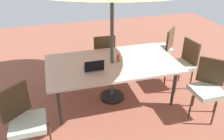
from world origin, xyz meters
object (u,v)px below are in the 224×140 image
Objects in this scene: chair_west at (183,62)px; dining_table at (112,65)px; chair_south at (103,53)px; cup at (118,58)px; chair_southwest at (163,47)px; laptop at (94,68)px; chair_northeast at (24,118)px; chair_northwest at (208,86)px.

dining_table is at bearing -95.30° from chair_west.
dining_table is 2.32× the size of chair_south.
chair_southwest is at bearing -148.24° from cup.
laptop reaches higher than cup.
dining_table is 0.16m from cup.
chair_northeast reaches higher than cup.
chair_west is 1.00× the size of chair_northeast.
chair_south reaches higher than cup.
chair_west is 8.59× the size of cup.
chair_northeast is 1.00× the size of chair_southwest.
chair_west reaches higher than dining_table.
dining_table is 2.32× the size of chair_southwest.
laptop is at bearing -89.42° from chair_west.
chair_northwest is (-2.84, -0.02, 0.00)m from chair_northeast.
chair_west is 1.00× the size of chair_northwest.
chair_south and chair_southwest have the same top height.
chair_west and chair_northwest have the same top height.
chair_west is 3.04× the size of laptop.
dining_table is 1.70m from chair_northeast.
cup is (-0.08, 0.82, 0.26)m from chair_south.
chair_northwest reaches higher than cup.
chair_southwest reaches higher than laptop.
laptop is (0.37, 0.19, 0.09)m from dining_table.
dining_table is at bearing 88.05° from chair_south.
chair_northeast is at bearing 30.79° from dining_table.
chair_southwest is 1.00× the size of chair_northwest.
chair_northeast is 8.59× the size of cup.
chair_south is 1.63m from chair_west.
dining_table is at bearing -168.45° from chair_northwest.
laptop is at bearing -157.45° from chair_northwest.
chair_northeast is at bearing -136.62° from chair_northwest.
dining_table is 7.07× the size of laptop.
chair_northwest is (0.07, 0.88, 0.00)m from chair_west.
laptop is (1.75, -0.65, 0.25)m from chair_northwest.
chair_southwest is (-1.42, -0.83, -0.16)m from dining_table.
chair_southwest and chair_northwest have the same top height.
cup is at bearing -96.58° from chair_west.
chair_northwest is at bearing 129.43° from chair_south.
chair_south is 3.04× the size of laptop.
laptop is at bearing -15.12° from chair_southwest.
chair_south is at bearing -46.01° from chair_southwest.
chair_southwest reaches higher than dining_table.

